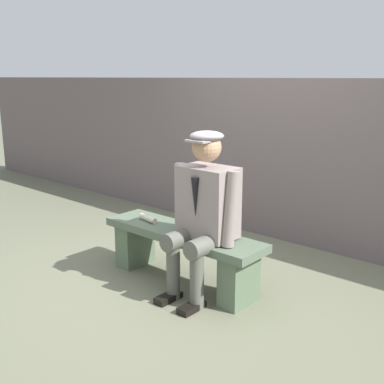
# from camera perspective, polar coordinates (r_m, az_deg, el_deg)

# --- Properties ---
(ground_plane) EXTENTS (30.00, 30.00, 0.00)m
(ground_plane) POSITION_cam_1_polar(r_m,az_deg,el_deg) (4.17, -1.18, -10.79)
(ground_plane) COLOR #666952
(bench) EXTENTS (1.53, 0.40, 0.47)m
(bench) POSITION_cam_1_polar(r_m,az_deg,el_deg) (4.05, -1.20, -6.79)
(bench) COLOR #52624E
(bench) RESTS_ON ground
(seated_man) EXTENTS (0.62, 0.60, 1.33)m
(seated_man) POSITION_cam_1_polar(r_m,az_deg,el_deg) (3.70, 1.40, -1.79)
(seated_man) COLOR gray
(seated_man) RESTS_ON ground
(rolled_magazine) EXTENTS (0.22, 0.09, 0.05)m
(rolled_magazine) POSITION_cam_1_polar(r_m,az_deg,el_deg) (4.24, -5.35, -3.20)
(rolled_magazine) COLOR beige
(rolled_magazine) RESTS_ON bench
(stadium_wall) EXTENTS (12.00, 0.24, 1.72)m
(stadium_wall) POSITION_cam_1_polar(r_m,az_deg,el_deg) (5.18, 11.07, 3.83)
(stadium_wall) COLOR #625657
(stadium_wall) RESTS_ON ground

